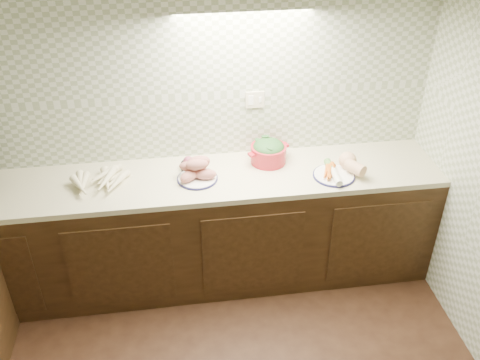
{
  "coord_description": "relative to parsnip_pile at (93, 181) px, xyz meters",
  "views": [
    {
      "loc": [
        -0.04,
        -1.56,
        2.9
      ],
      "look_at": [
        0.37,
        1.25,
        1.02
      ],
      "focal_mm": 40.0,
      "sensor_mm": 36.0,
      "label": 1
    }
  ],
  "objects": [
    {
      "name": "room",
      "position": [
        0.59,
        -1.51,
        0.7
      ],
      "size": [
        3.6,
        3.6,
        2.6
      ],
      "color": "black",
      "rests_on": "ground"
    },
    {
      "name": "counter",
      "position": [
        -0.09,
        -0.82,
        -0.48
      ],
      "size": [
        3.6,
        3.6,
        0.9
      ],
      "color": "black",
      "rests_on": "ground"
    },
    {
      "name": "parsnip_pile",
      "position": [
        0.0,
        0.0,
        0.0
      ],
      "size": [
        0.48,
        0.41,
        0.08
      ],
      "color": "beige",
      "rests_on": "counter"
    },
    {
      "name": "sweet_potato_plate",
      "position": [
        0.69,
        -0.02,
        0.03
      ],
      "size": [
        0.28,
        0.28,
        0.17
      ],
      "rotation": [
        0.0,
        0.0,
        0.14
      ],
      "color": "#131240",
      "rests_on": "counter"
    },
    {
      "name": "onion_bowl",
      "position": [
        0.66,
        0.11,
        0.0
      ],
      "size": [
        0.13,
        0.13,
        0.1
      ],
      "color": "black",
      "rests_on": "counter"
    },
    {
      "name": "dutch_oven",
      "position": [
        1.21,
        0.13,
        0.05
      ],
      "size": [
        0.33,
        0.33,
        0.18
      ],
      "rotation": [
        0.0,
        0.0,
        0.39
      ],
      "color": "#B01B28",
      "rests_on": "counter"
    },
    {
      "name": "veg_plate",
      "position": [
        1.68,
        -0.09,
        0.02
      ],
      "size": [
        0.37,
        0.37,
        0.13
      ],
      "rotation": [
        0.0,
        0.0,
        0.42
      ],
      "color": "#131240",
      "rests_on": "counter"
    }
  ]
}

